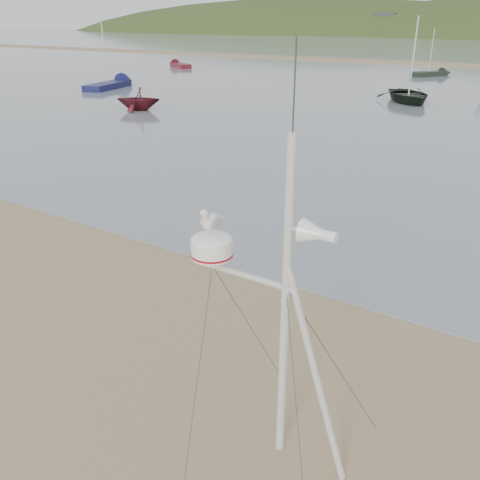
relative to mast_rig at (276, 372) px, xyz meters
The scene contains 7 objects.
ground 3.90m from the mast_rig, behind, with size 560.00×560.00×0.00m, color #8C7250.
mast_rig is the anchor object (origin of this frame).
boat_dark 34.61m from the mast_rig, 103.57° to the left, with size 3.65×1.06×5.11m, color black.
boat_red 29.89m from the mast_rig, 137.38° to the left, with size 2.45×1.50×2.84m, color #50121A.
sailboat_dark_mid 55.61m from the mast_rig, 101.65° to the left, with size 3.84×4.89×5.10m.
dinghy_red_far 63.67m from the mast_rig, 131.18° to the left, with size 5.47×3.93×1.35m.
sailboat_blue_near 43.91m from the mast_rig, 138.62° to the left, with size 3.54×7.23×6.99m.
Camera 1 is at (6.25, -5.10, 5.56)m, focal length 38.00 mm.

